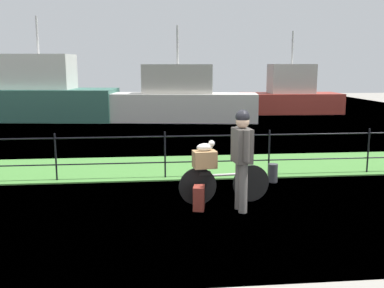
{
  "coord_description": "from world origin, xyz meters",
  "views": [
    {
      "loc": [
        -0.37,
        -6.71,
        2.38
      ],
      "look_at": [
        0.48,
        1.48,
        0.9
      ],
      "focal_mm": 41.1,
      "sensor_mm": 36.0,
      "label": 1
    }
  ],
  "objects_px": {
    "terrier_dog": "(206,146)",
    "moored_boat_near": "(178,101)",
    "moored_boat_mid": "(291,96)",
    "backpack_on_paving": "(199,198)",
    "wooden_crate": "(205,159)",
    "cyclist_person": "(242,151)",
    "bicycle_main": "(224,184)",
    "mooring_bollard": "(273,173)",
    "moored_boat_far": "(41,96)"
  },
  "relations": [
    {
      "from": "bicycle_main",
      "to": "moored_boat_near",
      "type": "height_order",
      "value": "moored_boat_near"
    },
    {
      "from": "backpack_on_paving",
      "to": "mooring_bollard",
      "type": "bearing_deg",
      "value": -36.21
    },
    {
      "from": "cyclist_person",
      "to": "moored_boat_far",
      "type": "distance_m",
      "value": 14.34
    },
    {
      "from": "bicycle_main",
      "to": "cyclist_person",
      "type": "relative_size",
      "value": 0.96
    },
    {
      "from": "mooring_bollard",
      "to": "backpack_on_paving",
      "type": "bearing_deg",
      "value": -137.35
    },
    {
      "from": "mooring_bollard",
      "to": "moored_boat_near",
      "type": "relative_size",
      "value": 0.06
    },
    {
      "from": "wooden_crate",
      "to": "cyclist_person",
      "type": "relative_size",
      "value": 0.23
    },
    {
      "from": "terrier_dog",
      "to": "moored_boat_near",
      "type": "distance_m",
      "value": 11.49
    },
    {
      "from": "terrier_dog",
      "to": "moored_boat_far",
      "type": "height_order",
      "value": "moored_boat_far"
    },
    {
      "from": "terrier_dog",
      "to": "backpack_on_paving",
      "type": "xyz_separation_m",
      "value": [
        -0.15,
        -0.27,
        -0.82
      ]
    },
    {
      "from": "wooden_crate",
      "to": "terrier_dog",
      "type": "bearing_deg",
      "value": 6.29
    },
    {
      "from": "terrier_dog",
      "to": "moored_boat_far",
      "type": "distance_m",
      "value": 13.75
    },
    {
      "from": "moored_boat_near",
      "to": "moored_boat_far",
      "type": "relative_size",
      "value": 1.02
    },
    {
      "from": "backpack_on_paving",
      "to": "moored_boat_mid",
      "type": "bearing_deg",
      "value": -12.56
    },
    {
      "from": "wooden_crate",
      "to": "mooring_bollard",
      "type": "height_order",
      "value": "wooden_crate"
    },
    {
      "from": "moored_boat_near",
      "to": "moored_boat_mid",
      "type": "relative_size",
      "value": 1.38
    },
    {
      "from": "terrier_dog",
      "to": "moored_boat_near",
      "type": "height_order",
      "value": "moored_boat_near"
    },
    {
      "from": "cyclist_person",
      "to": "backpack_on_paving",
      "type": "relative_size",
      "value": 4.21
    },
    {
      "from": "moored_boat_near",
      "to": "wooden_crate",
      "type": "bearing_deg",
      "value": -91.82
    },
    {
      "from": "cyclist_person",
      "to": "wooden_crate",
      "type": "bearing_deg",
      "value": 145.0
    },
    {
      "from": "bicycle_main",
      "to": "cyclist_person",
      "type": "height_order",
      "value": "cyclist_person"
    },
    {
      "from": "terrier_dog",
      "to": "moored_boat_mid",
      "type": "height_order",
      "value": "moored_boat_mid"
    },
    {
      "from": "terrier_dog",
      "to": "cyclist_person",
      "type": "height_order",
      "value": "cyclist_person"
    },
    {
      "from": "moored_boat_mid",
      "to": "moored_boat_near",
      "type": "bearing_deg",
      "value": -154.74
    },
    {
      "from": "bicycle_main",
      "to": "terrier_dog",
      "type": "relative_size",
      "value": 5.03
    },
    {
      "from": "terrier_dog",
      "to": "cyclist_person",
      "type": "distance_m",
      "value": 0.66
    },
    {
      "from": "cyclist_person",
      "to": "moored_boat_mid",
      "type": "height_order",
      "value": "moored_boat_mid"
    },
    {
      "from": "terrier_dog",
      "to": "mooring_bollard",
      "type": "distance_m",
      "value": 2.22
    },
    {
      "from": "bicycle_main",
      "to": "cyclist_person",
      "type": "bearing_deg",
      "value": -63.32
    },
    {
      "from": "terrier_dog",
      "to": "cyclist_person",
      "type": "xyz_separation_m",
      "value": [
        0.53,
        -0.39,
        -0.02
      ]
    },
    {
      "from": "wooden_crate",
      "to": "terrier_dog",
      "type": "xyz_separation_m",
      "value": [
        0.02,
        0.0,
        0.22
      ]
    },
    {
      "from": "bicycle_main",
      "to": "moored_boat_far",
      "type": "distance_m",
      "value": 13.87
    },
    {
      "from": "moored_boat_far",
      "to": "cyclist_person",
      "type": "bearing_deg",
      "value": -64.73
    },
    {
      "from": "cyclist_person",
      "to": "moored_boat_far",
      "type": "relative_size",
      "value": 0.25
    },
    {
      "from": "cyclist_person",
      "to": "moored_boat_near",
      "type": "xyz_separation_m",
      "value": [
        -0.19,
        11.87,
        -0.11
      ]
    },
    {
      "from": "wooden_crate",
      "to": "terrier_dog",
      "type": "height_order",
      "value": "terrier_dog"
    },
    {
      "from": "moored_boat_near",
      "to": "moored_boat_mid",
      "type": "xyz_separation_m",
      "value": [
        5.88,
        2.78,
        -0.01
      ]
    },
    {
      "from": "cyclist_person",
      "to": "moored_boat_near",
      "type": "relative_size",
      "value": 0.24
    },
    {
      "from": "moored_boat_near",
      "to": "cyclist_person",
      "type": "bearing_deg",
      "value": -89.06
    },
    {
      "from": "wooden_crate",
      "to": "terrier_dog",
      "type": "distance_m",
      "value": 0.22
    },
    {
      "from": "wooden_crate",
      "to": "backpack_on_paving",
      "type": "bearing_deg",
      "value": -115.8
    },
    {
      "from": "bicycle_main",
      "to": "mooring_bollard",
      "type": "height_order",
      "value": "bicycle_main"
    },
    {
      "from": "bicycle_main",
      "to": "wooden_crate",
      "type": "bearing_deg",
      "value": -173.71
    },
    {
      "from": "terrier_dog",
      "to": "moored_boat_far",
      "type": "bearing_deg",
      "value": 113.96
    },
    {
      "from": "backpack_on_paving",
      "to": "bicycle_main",
      "type": "bearing_deg",
      "value": -46.16
    },
    {
      "from": "wooden_crate",
      "to": "moored_boat_far",
      "type": "bearing_deg",
      "value": 113.86
    },
    {
      "from": "mooring_bollard",
      "to": "moored_boat_mid",
      "type": "height_order",
      "value": "moored_boat_mid"
    },
    {
      "from": "wooden_crate",
      "to": "mooring_bollard",
      "type": "xyz_separation_m",
      "value": [
        1.6,
        1.33,
        -0.61
      ]
    },
    {
      "from": "wooden_crate",
      "to": "moored_boat_mid",
      "type": "height_order",
      "value": "moored_boat_mid"
    },
    {
      "from": "terrier_dog",
      "to": "moored_boat_mid",
      "type": "bearing_deg",
      "value": 66.42
    }
  ]
}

